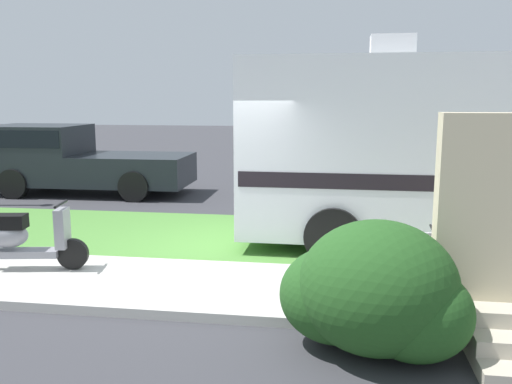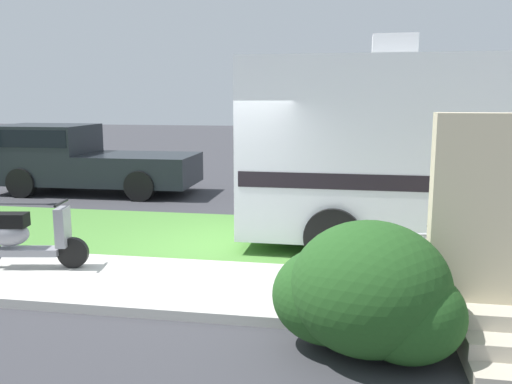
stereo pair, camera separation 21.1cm
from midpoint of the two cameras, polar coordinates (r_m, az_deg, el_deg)
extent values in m
plane|color=#38383D|center=(8.59, -5.50, -7.47)|extent=(80.00, 80.00, 0.00)
cube|color=beige|center=(7.47, -7.77, -9.72)|extent=(24.00, 2.00, 0.12)
cube|color=#4C8438|center=(9.98, -3.42, -4.73)|extent=(24.00, 3.40, 0.08)
cube|color=silver|center=(9.55, 19.13, 4.42)|extent=(6.87, 2.43, 2.88)
cube|color=black|center=(9.59, 18.99, 1.86)|extent=(6.74, 2.45, 0.24)
cube|color=silver|center=(9.42, 13.34, 14.49)|extent=(0.71, 0.61, 0.36)
cylinder|color=black|center=(10.71, 7.72, -1.55)|extent=(0.90, 0.29, 0.90)
cylinder|color=black|center=(8.50, 7.32, -4.54)|extent=(0.90, 0.29, 0.90)
cylinder|color=black|center=(8.33, -19.19, -6.11)|extent=(0.45, 0.17, 0.44)
cube|color=gray|center=(8.54, -23.28, -5.84)|extent=(0.92, 0.43, 0.10)
cube|color=black|center=(8.55, -25.22, -2.80)|extent=(0.60, 0.35, 0.20)
ellipsoid|color=gray|center=(8.59, -25.13, -4.10)|extent=(0.64, 0.40, 0.36)
cube|color=gray|center=(8.28, -20.18, -3.55)|extent=(0.19, 0.34, 0.56)
cylinder|color=black|center=(8.21, -20.33, -1.17)|extent=(0.12, 0.50, 0.04)
sphere|color=white|center=(8.24, -20.25, -2.33)|extent=(0.12, 0.12, 0.12)
torus|color=black|center=(6.89, 17.52, -8.21)|extent=(0.71, 0.08, 0.70)
torus|color=black|center=(6.85, 8.61, -7.93)|extent=(0.71, 0.08, 0.70)
cylinder|color=silver|center=(6.81, 14.47, -6.77)|extent=(0.60, 0.07, 0.68)
cylinder|color=silver|center=(6.80, 11.78, -6.89)|extent=(0.10, 0.04, 0.61)
cylinder|color=silver|center=(6.72, 14.31, -4.28)|extent=(0.64, 0.07, 0.09)
cylinder|color=silver|center=(6.87, 10.28, -8.63)|extent=(0.42, 0.06, 0.19)
cylinder|color=silver|center=(6.78, 10.09, -6.18)|extent=(0.37, 0.06, 0.47)
cylinder|color=silver|center=(6.81, 17.27, -6.20)|extent=(0.12, 0.04, 0.51)
cube|color=black|center=(6.72, 11.61, -4.14)|extent=(0.21, 0.11, 0.06)
cylinder|color=black|center=(6.73, 17.04, -3.82)|extent=(0.06, 0.52, 0.03)
cube|color=#1E2328|center=(15.85, -22.05, 3.70)|extent=(2.41, 2.03, 1.53)
cube|color=black|center=(15.81, -22.16, 5.37)|extent=(2.29, 2.04, 0.44)
cube|color=#1E2328|center=(14.77, -12.99, 2.29)|extent=(2.94, 2.03, 0.78)
cylinder|color=black|center=(15.21, -24.26, 0.78)|extent=(0.76, 0.25, 0.76)
cylinder|color=black|center=(16.84, -20.86, 1.81)|extent=(0.76, 0.25, 0.76)
cylinder|color=black|center=(13.80, -12.99, 0.56)|extent=(0.76, 0.25, 0.76)
cylinder|color=black|center=(15.58, -10.54, 1.69)|extent=(0.76, 0.25, 0.76)
ellipsoid|color=#23511E|center=(5.57, 11.44, -9.69)|extent=(1.57, 1.42, 1.34)
ellipsoid|color=#23511E|center=(5.77, 7.34, -10.56)|extent=(1.18, 1.06, 1.00)
ellipsoid|color=#23511E|center=(5.56, 15.16, -12.05)|extent=(1.10, 0.99, 0.94)
cylinder|color=navy|center=(6.96, 16.76, -10.17)|extent=(0.07, 0.07, 0.20)
cylinder|color=navy|center=(6.92, 16.81, -9.25)|extent=(0.03, 0.03, 0.04)
cylinder|color=black|center=(6.92, 16.82, -9.05)|extent=(0.03, 0.03, 0.01)
camera|label=1|loc=(0.11, -90.71, -0.12)|focal=38.48mm
camera|label=2|loc=(0.11, 89.29, 0.12)|focal=38.48mm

